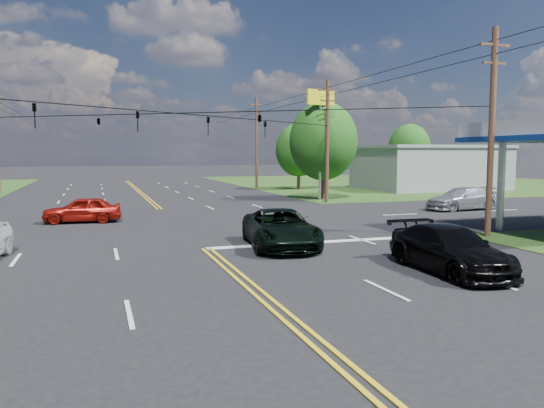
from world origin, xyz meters
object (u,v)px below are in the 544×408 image
object	(u,v)px
pickup_dkgreen	(281,228)
tree_far_r	(409,148)
pole_ne	(327,140)
pole_right_far	(256,141)
suv_black	(450,249)
tree_right_a	(323,141)
pole_se	(492,130)
retail_ne	(429,169)
tree_right_b	(299,150)

from	to	relation	value
pickup_dkgreen	tree_far_r	bearing A→B (deg)	59.04
pole_ne	pole_right_far	bearing A→B (deg)	90.00
pickup_dkgreen	suv_black	bearing A→B (deg)	-50.51
tree_right_a	tree_far_r	bearing A→B (deg)	41.99
pole_se	pole_ne	distance (m)	18.00
retail_ne	pole_se	size ratio (longest dim) A/B	1.47
pole_se	pole_right_far	xyz separation A→B (m)	(0.00, 37.00, 0.25)
pole_se	tree_right_b	size ratio (longest dim) A/B	1.34
pole_right_far	tree_right_b	bearing A→B (deg)	-48.81
pole_ne	tree_far_r	distance (m)	29.70
pole_ne	tree_right_b	size ratio (longest dim) A/B	1.34
pole_se	suv_black	bearing A→B (deg)	-138.53
pole_ne	tree_right_a	xyz separation A→B (m)	(1.00, 3.00, -0.05)
suv_black	pole_right_far	bearing A→B (deg)	82.83
pickup_dkgreen	tree_right_b	bearing A→B (deg)	75.33
pole_se	pickup_dkgreen	size ratio (longest dim) A/B	1.70
retail_ne	suv_black	size ratio (longest dim) A/B	2.72
pole_ne	pole_right_far	world-z (taller)	pole_right_far
pole_right_far	suv_black	size ratio (longest dim) A/B	1.94
tree_right_a	pole_right_far	bearing A→B (deg)	93.58
pole_ne	tree_right_b	bearing A→B (deg)	76.87
pole_right_far	pole_ne	bearing A→B (deg)	-90.00
retail_ne	pole_right_far	size ratio (longest dim) A/B	1.40
tree_far_r	pickup_dkgreen	size ratio (longest dim) A/B	1.37
retail_ne	pickup_dkgreen	bearing A→B (deg)	-133.45
tree_right_b	tree_far_r	world-z (taller)	tree_far_r
pole_right_far	pickup_dkgreen	distance (m)	38.10
pole_right_far	suv_black	xyz separation A→B (m)	(-6.28, -42.55, -4.42)
pole_se	tree_far_r	distance (m)	44.30
retail_ne	pole_right_far	world-z (taller)	pole_right_far
tree_right_b	tree_right_a	bearing A→B (deg)	-101.77
retail_ne	suv_black	bearing A→B (deg)	-123.97
tree_far_r	suv_black	world-z (taller)	tree_far_r
pole_right_far	pickup_dkgreen	xyz separation A→B (m)	(-10.00, -36.50, -4.39)
retail_ne	pole_se	distance (m)	33.72
retail_ne	suv_black	world-z (taller)	retail_ne
retail_ne	tree_right_a	world-z (taller)	tree_right_a
pole_se	pickup_dkgreen	xyz separation A→B (m)	(-10.00, 0.50, -4.14)
retail_ne	pole_right_far	bearing A→B (deg)	154.80
retail_ne	tree_far_r	xyz separation A→B (m)	(4.00, 10.00, 2.34)
pickup_dkgreen	pole_right_far	bearing A→B (deg)	82.56
retail_ne	tree_right_a	bearing A→B (deg)	-153.43
pole_se	tree_far_r	xyz separation A→B (m)	(21.00, 39.00, -0.37)
pole_right_far	tree_right_a	world-z (taller)	pole_right_far
pole_se	pickup_dkgreen	bearing A→B (deg)	177.14
tree_right_b	tree_far_r	xyz separation A→B (m)	(17.50, 6.00, 0.33)
pole_right_far	pickup_dkgreen	world-z (taller)	pole_right_far
pole_se	pole_right_far	world-z (taller)	pole_right_far
tree_far_r	pole_right_far	bearing A→B (deg)	-174.56
retail_ne	pickup_dkgreen	size ratio (longest dim) A/B	2.50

